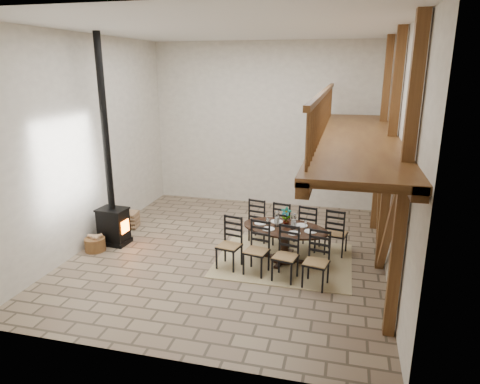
% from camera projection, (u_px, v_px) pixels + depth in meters
% --- Properties ---
extents(ground, '(8.00, 8.00, 0.00)m').
position_uv_depth(ground, '(231.00, 252.00, 10.20)').
color(ground, '#8C775D').
rests_on(ground, ground).
extents(room_shell, '(7.02, 8.02, 5.01)m').
position_uv_depth(room_shell, '(284.00, 127.00, 9.07)').
color(room_shell, silver).
rests_on(room_shell, ground).
extents(rug, '(3.00, 2.50, 0.02)m').
position_uv_depth(rug, '(284.00, 260.00, 9.75)').
color(rug, tan).
rests_on(rug, ground).
extents(dining_table, '(2.78, 2.60, 1.26)m').
position_uv_depth(dining_table, '(284.00, 244.00, 9.64)').
color(dining_table, black).
rests_on(dining_table, ground).
extents(wood_stove, '(0.75, 0.60, 5.00)m').
position_uv_depth(wood_stove, '(111.00, 201.00, 10.38)').
color(wood_stove, black).
rests_on(wood_stove, ground).
extents(log_basket, '(0.48, 0.48, 0.40)m').
position_uv_depth(log_basket, '(95.00, 244.00, 10.22)').
color(log_basket, brown).
rests_on(log_basket, ground).
extents(log_stack, '(0.38, 0.48, 0.44)m').
position_uv_depth(log_stack, '(132.00, 219.00, 11.71)').
color(log_stack, tan).
rests_on(log_stack, ground).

